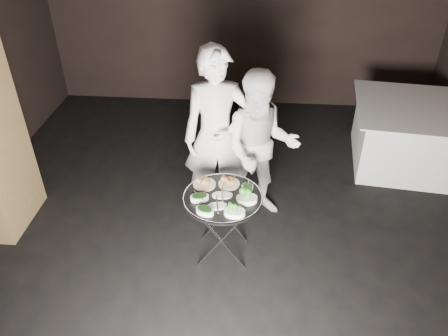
# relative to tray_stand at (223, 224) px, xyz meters

# --- Properties ---
(floor) EXTENTS (6.00, 7.00, 0.05)m
(floor) POSITION_rel_tray_stand_xyz_m (0.01, 0.04, -0.42)
(floor) COLOR black
(floor) RESTS_ON ground
(wall_back) EXTENTS (6.00, 0.05, 3.00)m
(wall_back) POSITION_rel_tray_stand_xyz_m (0.01, 3.56, 1.10)
(wall_back) COLOR black
(wall_back) RESTS_ON floor
(tray_stand) EXTENTS (0.48, 0.41, 0.71)m
(tray_stand) POSITION_rel_tray_stand_xyz_m (0.00, 0.00, 0.00)
(tray_stand) COLOR silver
(tray_stand) RESTS_ON floor
(serving_tray) EXTENTS (0.75, 0.75, 0.04)m
(serving_tray) POSITION_rel_tray_stand_xyz_m (0.00, 0.00, 0.32)
(serving_tray) COLOR black
(serving_tray) RESTS_ON tray_stand
(potato_plate_a) EXTENTS (0.22, 0.22, 0.08)m
(potato_plate_a) POSITION_rel_tray_stand_xyz_m (-0.19, 0.17, 0.36)
(potato_plate_a) COLOR beige
(potato_plate_a) RESTS_ON serving_tray
(potato_plate_b) EXTENTS (0.20, 0.20, 0.07)m
(potato_plate_b) POSITION_rel_tray_stand_xyz_m (0.05, 0.20, 0.36)
(potato_plate_b) COLOR beige
(potato_plate_b) RESTS_ON serving_tray
(greens_bowl) EXTENTS (0.11, 0.11, 0.07)m
(greens_bowl) POSITION_rel_tray_stand_xyz_m (0.22, 0.14, 0.36)
(greens_bowl) COLOR white
(greens_bowl) RESTS_ON serving_tray
(asparagus_plate_a) EXTENTS (0.20, 0.12, 0.04)m
(asparagus_plate_a) POSITION_rel_tray_stand_xyz_m (-0.00, 0.01, 0.35)
(asparagus_plate_a) COLOR white
(asparagus_plate_a) RESTS_ON serving_tray
(asparagus_plate_b) EXTENTS (0.20, 0.13, 0.04)m
(asparagus_plate_b) POSITION_rel_tray_stand_xyz_m (-0.04, -0.15, 0.35)
(asparagus_plate_b) COLOR white
(asparagus_plate_b) RESTS_ON serving_tray
(spinach_bowl_a) EXTENTS (0.19, 0.15, 0.07)m
(spinach_bowl_a) POSITION_rel_tray_stand_xyz_m (-0.21, -0.06, 0.36)
(spinach_bowl_a) COLOR white
(spinach_bowl_a) RESTS_ON serving_tray
(spinach_bowl_b) EXTENTS (0.20, 0.17, 0.07)m
(spinach_bowl_b) POSITION_rel_tray_stand_xyz_m (-0.14, -0.24, 0.36)
(spinach_bowl_b) COLOR white
(spinach_bowl_b) RESTS_ON serving_tray
(broccoli_bowl_a) EXTENTS (0.22, 0.17, 0.08)m
(broccoli_bowl_a) POSITION_rel_tray_stand_xyz_m (0.22, -0.05, 0.37)
(broccoli_bowl_a) COLOR white
(broccoli_bowl_a) RESTS_ON serving_tray
(broccoli_bowl_b) EXTENTS (0.20, 0.15, 0.08)m
(broccoli_bowl_b) POSITION_rel_tray_stand_xyz_m (0.13, -0.24, 0.37)
(broccoli_bowl_b) COLOR white
(broccoli_bowl_b) RESTS_ON serving_tray
(serving_utensils) EXTENTS (0.57, 0.40, 0.01)m
(serving_utensils) POSITION_rel_tray_stand_xyz_m (0.02, 0.07, 0.37)
(serving_utensils) COLOR silver
(serving_utensils) RESTS_ON serving_tray
(waiter_left) EXTENTS (0.77, 0.58, 1.91)m
(waiter_left) POSITION_rel_tray_stand_xyz_m (-0.12, 0.72, 0.56)
(waiter_left) COLOR silver
(waiter_left) RESTS_ON floor
(waiter_right) EXTENTS (0.87, 0.71, 1.69)m
(waiter_right) POSITION_rel_tray_stand_xyz_m (0.33, 0.71, 0.45)
(waiter_right) COLOR silver
(waiter_right) RESTS_ON floor
(dining_table) EXTENTS (1.43, 1.43, 0.82)m
(dining_table) POSITION_rel_tray_stand_xyz_m (2.25, 1.87, 0.01)
(dining_table) COLOR silver
(dining_table) RESTS_ON floor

